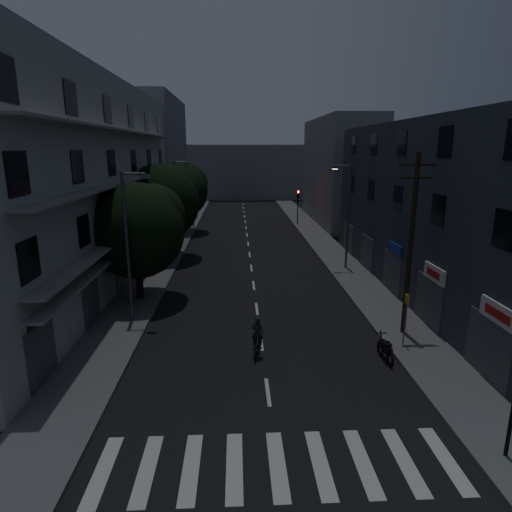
{
  "coord_description": "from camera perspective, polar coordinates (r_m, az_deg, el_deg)",
  "views": [
    {
      "loc": [
        -1.16,
        -12.93,
        9.27
      ],
      "look_at": [
        0.0,
        12.0,
        3.0
      ],
      "focal_mm": 30.0,
      "sensor_mm": 36.0,
      "label": 1
    }
  ],
  "objects": [
    {
      "name": "tree_near",
      "position": [
        26.96,
        -15.59,
        3.78
      ],
      "size": [
        5.87,
        5.87,
        7.24
      ],
      "color": "black",
      "rests_on": "sidewalk_left"
    },
    {
      "name": "street_lamp_left_far",
      "position": [
        43.49,
        -10.48,
        7.7
      ],
      "size": [
        1.51,
        0.25,
        8.0
      ],
      "color": "#57595F",
      "rests_on": "sidewalk_left"
    },
    {
      "name": "building_far_right",
      "position": [
        56.55,
        11.0,
        11.04
      ],
      "size": [
        6.0,
        20.0,
        13.0
      ],
      "primitive_type": "cube",
      "color": "slate",
      "rests_on": "ground"
    },
    {
      "name": "ground",
      "position": [
        39.06,
        -0.88,
        0.37
      ],
      "size": [
        160.0,
        160.0,
        0.0
      ],
      "primitive_type": "plane",
      "color": "black",
      "rests_on": "ground"
    },
    {
      "name": "sidewalk_left",
      "position": [
        39.54,
        -11.81,
        0.35
      ],
      "size": [
        3.0,
        90.0,
        0.15
      ],
      "primitive_type": "cube",
      "color": "#565659",
      "rests_on": "ground"
    },
    {
      "name": "street_lamp_left_near",
      "position": [
        23.53,
        -16.6,
        2.06
      ],
      "size": [
        1.51,
        0.25,
        8.0
      ],
      "color": "#505157",
      "rests_on": "sidewalk_left"
    },
    {
      "name": "street_lamp_right",
      "position": [
        33.76,
        12.03,
        5.84
      ],
      "size": [
        1.51,
        0.25,
        8.0
      ],
      "color": "#525359",
      "rests_on": "sidewalk_right"
    },
    {
      "name": "sidewalk_right",
      "position": [
        39.98,
        9.92,
        0.59
      ],
      "size": [
        3.0,
        90.0,
        0.15
      ],
      "primitive_type": "cube",
      "color": "#565659",
      "rests_on": "ground"
    },
    {
      "name": "traffic_signal_far_left",
      "position": [
        52.27,
        -8.44,
        7.17
      ],
      "size": [
        0.28,
        0.37,
        4.1
      ],
      "color": "black",
      "rests_on": "sidewalk_left"
    },
    {
      "name": "lane_markings",
      "position": [
        45.16,
        -1.13,
        2.26
      ],
      "size": [
        0.15,
        60.5,
        0.01
      ],
      "color": "beige",
      "rests_on": "ground"
    },
    {
      "name": "building_far_end",
      "position": [
        83.05,
        -1.89,
        11.15
      ],
      "size": [
        24.0,
        8.0,
        10.0
      ],
      "primitive_type": "cube",
      "color": "slate",
      "rests_on": "ground"
    },
    {
      "name": "building_right",
      "position": [
        30.2,
        23.3,
        5.78
      ],
      "size": [
        6.19,
        28.0,
        11.0
      ],
      "color": "#2B2E3A",
      "rests_on": "ground"
    },
    {
      "name": "tree_far",
      "position": [
        48.93,
        -10.05,
        8.82
      ],
      "size": [
        6.19,
        6.19,
        7.66
      ],
      "color": "black",
      "rests_on": "sidewalk_left"
    },
    {
      "name": "motorcycle",
      "position": [
        20.53,
        16.86,
        -11.93
      ],
      "size": [
        0.53,
        1.85,
        1.19
      ],
      "rotation": [
        0.0,
        0.0,
        0.03
      ],
      "color": "black",
      "rests_on": "ground"
    },
    {
      "name": "crosswalk",
      "position": [
        14.38,
        2.88,
        -26.04
      ],
      "size": [
        10.9,
        3.0,
        0.01
      ],
      "color": "beige",
      "rests_on": "ground"
    },
    {
      "name": "cyclist",
      "position": [
        19.93,
        0.19,
        -11.53
      ],
      "size": [
        0.81,
        1.59,
        1.92
      ],
      "rotation": [
        0.0,
        0.0,
        -0.19
      ],
      "color": "black",
      "rests_on": "ground"
    },
    {
      "name": "building_far_left",
      "position": [
        61.9,
        -13.06,
        12.57
      ],
      "size": [
        6.0,
        20.0,
        16.0
      ],
      "primitive_type": "cube",
      "color": "slate",
      "rests_on": "ground"
    },
    {
      "name": "traffic_signal_far_right",
      "position": [
        53.7,
        5.61,
        7.44
      ],
      "size": [
        0.28,
        0.37,
        4.1
      ],
      "color": "black",
      "rests_on": "sidewalk_right"
    },
    {
      "name": "tree_mid",
      "position": [
        37.19,
        -12.45,
        7.36
      ],
      "size": [
        6.46,
        6.46,
        7.95
      ],
      "color": "black",
      "rests_on": "sidewalk_left"
    },
    {
      "name": "bus_stop_sign",
      "position": [
        21.43,
        19.35,
        -6.88
      ],
      "size": [
        0.06,
        0.35,
        2.52
      ],
      "color": "#595B60",
      "rests_on": "sidewalk_right"
    },
    {
      "name": "building_left",
      "position": [
        32.85,
        -22.18,
        9.1
      ],
      "size": [
        7.0,
        36.0,
        14.0
      ],
      "color": "#A6A6A1",
      "rests_on": "ground"
    },
    {
      "name": "utility_pole",
      "position": [
        22.14,
        19.93,
        1.78
      ],
      "size": [
        1.8,
        0.24,
        9.0
      ],
      "color": "black",
      "rests_on": "sidewalk_right"
    }
  ]
}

